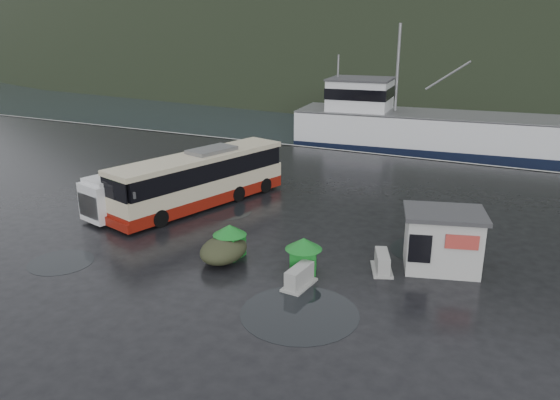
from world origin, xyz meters
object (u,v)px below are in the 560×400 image
at_px(waste_bin_left, 230,256).
at_px(dome_tent, 224,260).
at_px(jersey_barrier_a, 299,286).
at_px(coach_bus, 202,205).
at_px(ticket_kiosk, 440,268).
at_px(waste_bin_right, 303,272).
at_px(fishing_trawler, 430,136).
at_px(white_van, 136,213).
at_px(jersey_barrier_b, 382,271).

height_order(waste_bin_left, dome_tent, waste_bin_left).
bearing_deg(jersey_barrier_a, coach_bus, 143.58).
bearing_deg(waste_bin_left, coach_bus, 133.64).
bearing_deg(waste_bin_left, ticket_kiosk, 18.20).
bearing_deg(ticket_kiosk, dome_tent, -174.99).
height_order(waste_bin_left, ticket_kiosk, ticket_kiosk).
bearing_deg(waste_bin_right, fishing_trawler, 92.02).
relative_size(dome_tent, ticket_kiosk, 0.81).
height_order(waste_bin_left, jersey_barrier_a, waste_bin_left).
xyz_separation_m(white_van, fishing_trawler, (10.05, 28.02, 0.00)).
relative_size(waste_bin_left, waste_bin_right, 0.97).
relative_size(ticket_kiosk, jersey_barrier_a, 1.98).
height_order(dome_tent, jersey_barrier_a, dome_tent).
xyz_separation_m(coach_bus, white_van, (-2.48, -2.62, 0.00)).
height_order(waste_bin_left, waste_bin_right, waste_bin_right).
bearing_deg(coach_bus, jersey_barrier_a, -21.33).
xyz_separation_m(ticket_kiosk, jersey_barrier_b, (-2.12, -1.32, 0.00)).
distance_m(white_van, waste_bin_right, 11.49).
xyz_separation_m(jersey_barrier_b, fishing_trawler, (-3.95, 29.28, 0.00)).
height_order(coach_bus, ticket_kiosk, coach_bus).
xyz_separation_m(ticket_kiosk, jersey_barrier_a, (-4.63, -4.09, 0.00)).
distance_m(coach_bus, fishing_trawler, 26.51).
relative_size(jersey_barrier_a, jersey_barrier_b, 1.03).
xyz_separation_m(coach_bus, jersey_barrier_b, (11.52, -3.88, 0.00)).
distance_m(dome_tent, fishing_trawler, 31.38).
xyz_separation_m(white_van, jersey_barrier_b, (14.00, -1.26, 0.00)).
distance_m(ticket_kiosk, jersey_barrier_b, 2.50).
relative_size(white_van, waste_bin_right, 3.68).
distance_m(waste_bin_left, fishing_trawler, 30.86).
bearing_deg(fishing_trawler, coach_bus, -112.45).
relative_size(white_van, jersey_barrier_b, 3.52).
distance_m(waste_bin_left, jersey_barrier_a, 4.11).
bearing_deg(ticket_kiosk, coach_bus, 153.16).
distance_m(waste_bin_left, dome_tent, 0.51).
xyz_separation_m(dome_tent, ticket_kiosk, (8.54, 3.32, 0.00)).
relative_size(waste_bin_right, jersey_barrier_a, 0.93).
distance_m(ticket_kiosk, jersey_barrier_a, 6.18).
xyz_separation_m(waste_bin_left, ticket_kiosk, (8.53, 2.80, 0.00)).
bearing_deg(waste_bin_left, jersey_barrier_a, -18.27).
relative_size(coach_bus, jersey_barrier_a, 6.83).
xyz_separation_m(waste_bin_left, waste_bin_right, (3.54, -0.09, 0.00)).
xyz_separation_m(coach_bus, ticket_kiosk, (13.64, -2.56, 0.00)).
xyz_separation_m(white_van, dome_tent, (7.58, -3.26, 0.00)).
relative_size(coach_bus, dome_tent, 4.28).
distance_m(jersey_barrier_a, jersey_barrier_b, 3.74).
bearing_deg(white_van, dome_tent, -8.46).
bearing_deg(fishing_trawler, ticket_kiosk, -83.61).
bearing_deg(waste_bin_left, fishing_trawler, 85.44).
xyz_separation_m(coach_bus, dome_tent, (5.10, -5.87, 0.00)).
xyz_separation_m(coach_bus, jersey_barrier_a, (9.01, -6.65, 0.00)).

